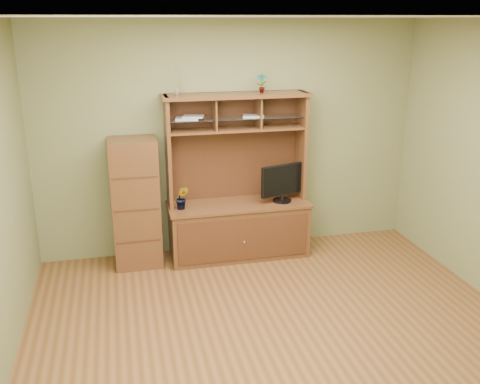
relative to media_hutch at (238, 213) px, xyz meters
name	(u,v)px	position (x,y,z in m)	size (l,w,h in m)	color
room	(282,189)	(-0.03, -1.73, 0.83)	(4.54, 4.04, 2.74)	#573718
media_hutch	(238,213)	(0.00, 0.00, 0.00)	(1.66, 0.61, 1.90)	#432613
monitor	(283,182)	(0.51, -0.08, 0.36)	(0.55, 0.22, 0.44)	black
orchid_plant	(182,198)	(-0.66, -0.08, 0.26)	(0.15, 0.12, 0.27)	#385C1F
top_plant	(261,83)	(0.29, 0.08, 1.48)	(0.11, 0.08, 0.21)	#345E20
reed_diffuser	(176,84)	(-0.66, 0.08, 1.50)	(0.06, 0.06, 0.31)	silver
magazines	(211,117)	(-0.29, 0.08, 1.13)	(1.03, 0.23, 0.04)	#A9A9AE
side_cabinet	(136,203)	(-1.17, 0.02, 0.21)	(0.52, 0.47, 1.46)	#432613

